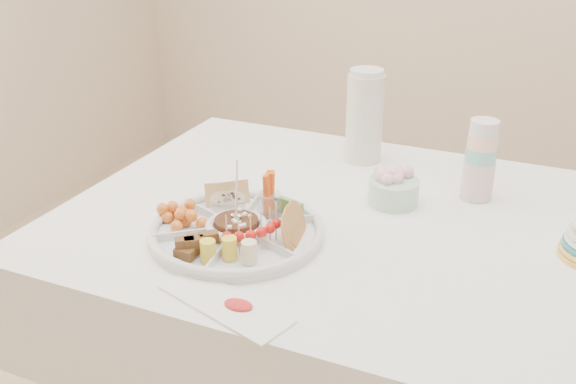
% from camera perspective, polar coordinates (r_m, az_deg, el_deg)
% --- Properties ---
extents(dining_table, '(1.52, 1.02, 0.76)m').
position_cam_1_polar(dining_table, '(1.71, 7.98, -14.02)').
color(dining_table, white).
rests_on(dining_table, floor).
extents(party_tray, '(0.49, 0.49, 0.04)m').
position_cam_1_polar(party_tray, '(1.42, -4.59, -3.26)').
color(party_tray, white).
rests_on(party_tray, dining_table).
extents(bean_dip, '(0.12, 0.12, 0.04)m').
position_cam_1_polar(bean_dip, '(1.42, -4.60, -2.99)').
color(bean_dip, brown).
rests_on(bean_dip, party_tray).
extents(tortillas, '(0.14, 0.14, 0.07)m').
position_cam_1_polar(tortillas, '(1.38, 0.51, -3.13)').
color(tortillas, '#9F7A3F').
rests_on(tortillas, party_tray).
extents(carrot_cucumber, '(0.15, 0.15, 0.11)m').
position_cam_1_polar(carrot_cucumber, '(1.48, -0.84, -0.16)').
color(carrot_cucumber, '#F45B16').
rests_on(carrot_cucumber, party_tray).
extents(pita_raisins, '(0.15, 0.15, 0.06)m').
position_cam_1_polar(pita_raisins, '(1.52, -5.55, -0.30)').
color(pita_raisins, tan).
rests_on(pita_raisins, party_tray).
extents(cherries, '(0.16, 0.16, 0.05)m').
position_cam_1_polar(cherries, '(1.46, -9.44, -2.14)').
color(cherries, orange).
rests_on(cherries, party_tray).
extents(granola_chunks, '(0.14, 0.14, 0.05)m').
position_cam_1_polar(granola_chunks, '(1.34, -8.80, -4.58)').
color(granola_chunks, '#4D3618').
rests_on(granola_chunks, party_tray).
extents(banana_tomato, '(0.13, 0.13, 0.08)m').
position_cam_1_polar(banana_tomato, '(1.29, -3.54, -4.47)').
color(banana_tomato, '#DCB965').
rests_on(banana_tomato, party_tray).
extents(cup_stack, '(0.09, 0.09, 0.21)m').
position_cam_1_polar(cup_stack, '(1.64, 16.73, 2.91)').
color(cup_stack, beige).
rests_on(cup_stack, dining_table).
extents(thermos, '(0.12, 0.12, 0.27)m').
position_cam_1_polar(thermos, '(1.81, 6.84, 6.81)').
color(thermos, beige).
rests_on(thermos, dining_table).
extents(flower_bowl, '(0.14, 0.14, 0.09)m').
position_cam_1_polar(flower_bowl, '(1.58, 9.39, 0.52)').
color(flower_bowl, silver).
rests_on(flower_bowl, dining_table).
extents(placemat, '(0.29, 0.17, 0.01)m').
position_cam_1_polar(placemat, '(1.21, -5.70, -9.85)').
color(placemat, white).
rests_on(placemat, dining_table).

